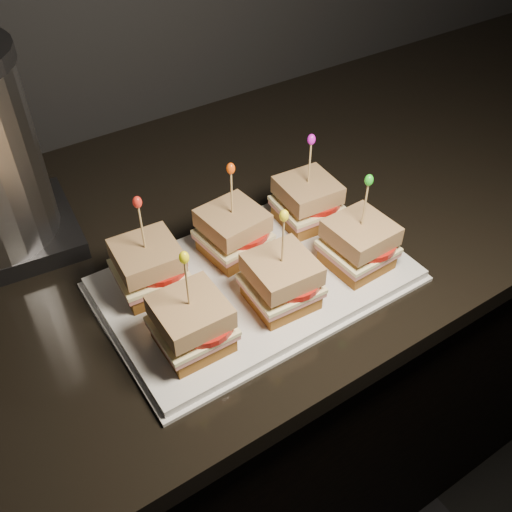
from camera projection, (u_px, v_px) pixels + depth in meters
cabinet at (292, 345)px, 1.33m from camera, size 2.42×0.71×0.84m
granite_slab at (303, 193)px, 1.04m from camera, size 2.46×0.75×0.04m
platter at (256, 279)px, 0.83m from camera, size 0.43×0.27×0.02m
platter_rim at (256, 282)px, 0.84m from camera, size 0.44×0.28×0.01m
sandwich_0_bread_bot at (151, 281)px, 0.80m from camera, size 0.09×0.09×0.02m
sandwich_0_ham at (150, 273)px, 0.79m from camera, size 0.10×0.09×0.01m
sandwich_0_cheese at (149, 269)px, 0.79m from camera, size 0.10×0.10×0.01m
sandwich_0_tomato at (158, 265)px, 0.78m from camera, size 0.08×0.08×0.01m
sandwich_0_bread_top at (147, 255)px, 0.77m from camera, size 0.09×0.09×0.03m
sandwich_0_pick at (142, 230)px, 0.74m from camera, size 0.00×0.00×0.09m
sandwich_0_frill at (137, 202)px, 0.71m from camera, size 0.01×0.01×0.02m
sandwich_1_bread_bot at (233, 246)px, 0.86m from camera, size 0.09×0.09×0.02m
sandwich_1_ham at (233, 238)px, 0.85m from camera, size 0.10×0.10×0.01m
sandwich_1_cheese at (233, 234)px, 0.84m from camera, size 0.10×0.10×0.01m
sandwich_1_tomato at (242, 230)px, 0.84m from camera, size 0.08×0.08×0.01m
sandwich_1_bread_top at (233, 220)px, 0.83m from camera, size 0.09×0.09×0.03m
sandwich_1_pick at (232, 196)px, 0.80m from camera, size 0.00×0.00×0.09m
sandwich_1_frill at (231, 168)px, 0.77m from camera, size 0.01×0.01×0.02m
sandwich_2_bread_bot at (306, 215)px, 0.91m from camera, size 0.09×0.09×0.02m
sandwich_2_ham at (306, 207)px, 0.90m from camera, size 0.10×0.09×0.01m
sandwich_2_cheese at (307, 204)px, 0.90m from camera, size 0.10×0.10×0.01m
sandwich_2_tomato at (315, 199)px, 0.90m from camera, size 0.08×0.08×0.01m
sandwich_2_bread_top at (308, 190)px, 0.88m from camera, size 0.09×0.09×0.03m
sandwich_2_pick at (309, 166)px, 0.85m from camera, size 0.00×0.00×0.09m
sandwich_2_frill at (311, 139)px, 0.82m from camera, size 0.01×0.01×0.02m
sandwich_3_bread_bot at (193, 338)px, 0.73m from camera, size 0.08×0.08×0.02m
sandwich_3_ham at (192, 330)px, 0.72m from camera, size 0.09×0.09×0.01m
sandwich_3_cheese at (192, 326)px, 0.71m from camera, size 0.09×0.09×0.01m
sandwich_3_tomato at (202, 321)px, 0.71m from camera, size 0.08×0.08×0.01m
sandwich_3_bread_top at (190, 312)px, 0.69m from camera, size 0.08×0.08×0.03m
sandwich_3_pick at (187, 286)px, 0.66m from camera, size 0.00×0.00×0.09m
sandwich_3_frill at (184, 258)px, 0.63m from camera, size 0.01×0.01×0.02m
sandwich_4_bread_bot at (281, 295)px, 0.78m from camera, size 0.09×0.09×0.02m
sandwich_4_ham at (281, 287)px, 0.77m from camera, size 0.10×0.09×0.01m
sandwich_4_cheese at (281, 283)px, 0.77m from camera, size 0.10×0.09×0.01m
sandwich_4_tomato at (291, 278)px, 0.76m from camera, size 0.08×0.08×0.01m
sandwich_4_bread_top at (282, 269)px, 0.75m from camera, size 0.09×0.09×0.03m
sandwich_4_pick at (283, 244)px, 0.72m from camera, size 0.00×0.00×0.09m
sandwich_4_frill at (284, 216)px, 0.69m from camera, size 0.01×0.01×0.02m
sandwich_5_bread_bot at (357, 258)px, 0.84m from camera, size 0.09×0.09×0.02m
sandwich_5_ham at (358, 250)px, 0.83m from camera, size 0.09×0.09×0.01m
sandwich_5_cheese at (358, 246)px, 0.82m from camera, size 0.10×0.09×0.01m
sandwich_5_tomato at (368, 242)px, 0.82m from camera, size 0.08×0.08×0.01m
sandwich_5_bread_top at (361, 232)px, 0.81m from camera, size 0.09×0.09×0.03m
sandwich_5_pick at (365, 207)px, 0.78m from camera, size 0.00×0.00×0.09m
sandwich_5_frill at (369, 180)px, 0.75m from camera, size 0.01×0.01×0.02m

